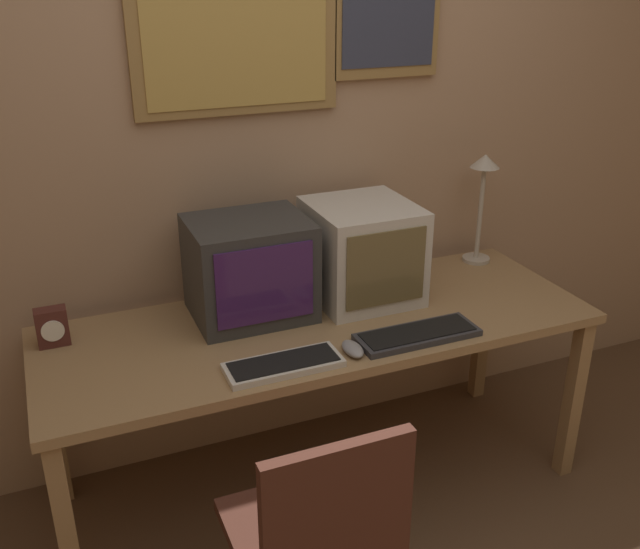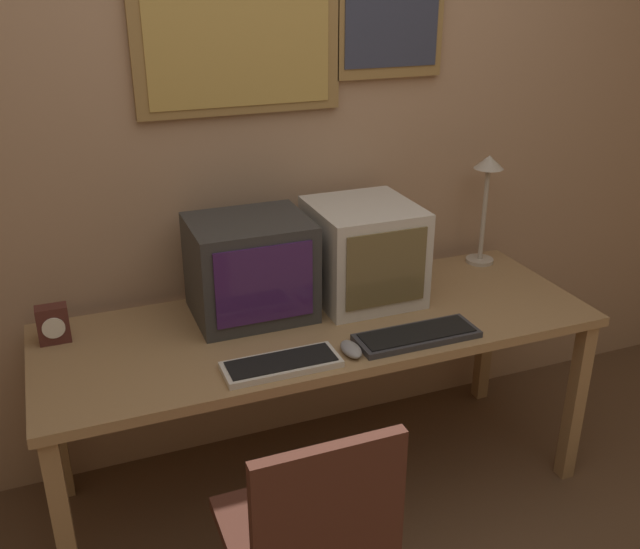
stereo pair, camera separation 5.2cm
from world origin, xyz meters
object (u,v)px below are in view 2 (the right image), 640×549
at_px(monitor_left, 250,268).
at_px(mouse_near_keyboard, 351,349).
at_px(desk_lamp, 487,188).
at_px(keyboard_main, 281,364).
at_px(monitor_right, 363,252).
at_px(desk_clock, 53,324).
at_px(keyboard_side, 417,336).

distance_m(monitor_left, mouse_near_keyboard, 0.50).
xyz_separation_m(monitor_left, desk_lamp, (1.06, 0.11, 0.15)).
xyz_separation_m(keyboard_main, desk_lamp, (1.09, 0.52, 0.32)).
distance_m(monitor_left, monitor_right, 0.44).
bearing_deg(desk_clock, monitor_right, -2.48).
distance_m(monitor_left, desk_clock, 0.70).
xyz_separation_m(monitor_right, desk_clock, (-1.14, 0.05, -0.12)).
height_order(monitor_left, mouse_near_keyboard, monitor_left).
xyz_separation_m(mouse_near_keyboard, desk_clock, (-0.91, 0.45, 0.05)).
relative_size(keyboard_main, keyboard_side, 0.87).
relative_size(keyboard_main, desk_lamp, 0.81).
relative_size(keyboard_side, desk_lamp, 0.92).
bearing_deg(monitor_left, mouse_near_keyboard, -61.81).
bearing_deg(monitor_right, keyboard_side, -85.27).
distance_m(monitor_left, desk_lamp, 1.08).
bearing_deg(desk_lamp, monitor_right, -168.48).
bearing_deg(desk_lamp, keyboard_side, -138.88).
bearing_deg(monitor_right, monitor_left, 178.16).
distance_m(monitor_right, desk_clock, 1.14).
xyz_separation_m(mouse_near_keyboard, desk_lamp, (0.84, 0.53, 0.32)).
height_order(keyboard_side, desk_lamp, desk_lamp).
bearing_deg(mouse_near_keyboard, desk_lamp, 31.96).
relative_size(monitor_right, keyboard_side, 0.93).
xyz_separation_m(monitor_left, monitor_right, (0.44, -0.01, 0.00)).
distance_m(keyboard_side, mouse_near_keyboard, 0.25).
xyz_separation_m(monitor_right, mouse_near_keyboard, (-0.22, -0.40, -0.17)).
bearing_deg(desk_lamp, keyboard_main, -154.26).
bearing_deg(mouse_near_keyboard, monitor_right, 60.86).
relative_size(monitor_left, desk_clock, 3.16).
height_order(keyboard_main, mouse_near_keyboard, mouse_near_keyboard).
xyz_separation_m(monitor_left, mouse_near_keyboard, (0.22, -0.41, -0.17)).
bearing_deg(monitor_left, keyboard_main, -93.20).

